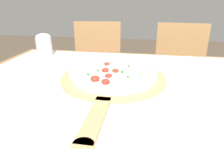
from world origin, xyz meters
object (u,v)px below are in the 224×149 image
Objects in this scene: pizza at (113,73)px; chair_right at (179,73)px; flour_cup at (44,45)px; chair_left at (97,69)px; pizza_peel at (112,80)px.

pizza is 0.38× the size of chair_right.
chair_right is at bearing 34.04° from flour_cup.
chair_right is 1.02m from flour_cup.
pizza is 2.78× the size of flour_cup.
chair_left reaches higher than pizza.
chair_right is at bearing 65.25° from pizza_peel.
pizza_peel is 0.92m from chair_left.
pizza_peel is 0.70× the size of chair_right.
pizza_peel is at bearing -110.07° from chair_right.
chair_left is 7.26× the size of flour_cup.
flour_cup is (-0.15, -0.54, 0.31)m from chair_left.
flour_cup is at bearing -111.09° from chair_left.
pizza_peel is 0.96m from chair_right.
flour_cup is at bearing 145.13° from pizza_peel.
pizza is at bearing -32.93° from flour_cup.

